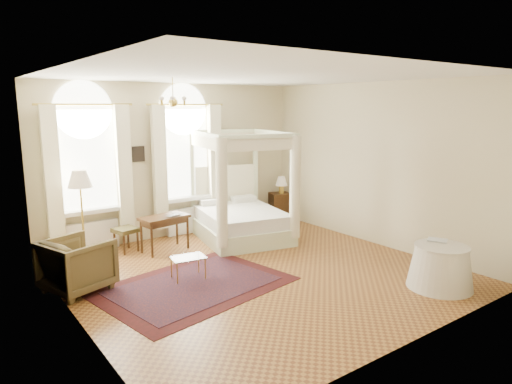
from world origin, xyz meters
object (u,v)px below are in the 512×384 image
stool (126,232)px  canopy_bed (241,215)px  coffee_table (188,259)px  armchair (77,265)px  nightstand (280,206)px  side_table (441,267)px  floor_lamp (80,184)px  writing_desk (164,221)px

stool → canopy_bed: bearing=-14.4°
coffee_table → armchair: bearing=160.2°
nightstand → stool: nightstand is taller
canopy_bed → armchair: (-3.63, -0.83, -0.11)m
nightstand → side_table: side_table is taller
nightstand → floor_lamp: size_ratio=0.40×
floor_lamp → stool: bearing=-1.4°
canopy_bed → writing_desk: canopy_bed is taller
canopy_bed → stool: size_ratio=4.79×
writing_desk → stool: 0.78m
stool → armchair: bearing=-132.4°
canopy_bed → writing_desk: 1.70m
stool → coffee_table: 2.03m
stool → side_table: 5.74m
stool → coffee_table: bearing=-81.6°
nightstand → armchair: 5.66m
canopy_bed → stool: (-2.33, 0.60, -0.12)m
floor_lamp → canopy_bed: bearing=-11.2°
canopy_bed → nightstand: canopy_bed is taller
nightstand → stool: 4.10m
stool → side_table: bearing=-54.6°
coffee_table → side_table: size_ratio=0.60×
canopy_bed → writing_desk: (-1.68, 0.20, 0.08)m
armchair → floor_lamp: bearing=-38.5°
floor_lamp → coffee_table: bearing=-61.8°
floor_lamp → armchair: bearing=-109.6°
side_table → nightstand: bearing=81.1°
nightstand → stool: size_ratio=1.33×
canopy_bed → coffee_table: 2.48m
canopy_bed → floor_lamp: 3.31m
armchair → floor_lamp: (0.52, 1.45, 1.02)m
nightstand → floor_lamp: bearing=-177.3°
armchair → stool: bearing=-61.3°
floor_lamp → nightstand: bearing=2.7°
stool → side_table: size_ratio=0.50×
coffee_table → canopy_bed: bearing=34.8°
armchair → floor_lamp: 1.85m
writing_desk → coffee_table: writing_desk is taller
writing_desk → nightstand: bearing=10.6°
nightstand → coffee_table: bearing=-149.3°
writing_desk → coffee_table: size_ratio=1.65×
canopy_bed → nightstand: size_ratio=3.61×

